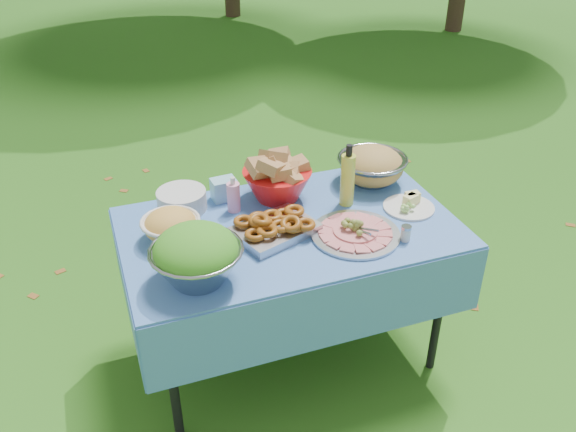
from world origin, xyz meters
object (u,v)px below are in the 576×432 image
Objects in this scene: picnic_table at (289,294)px; pasta_bowl_steel at (372,165)px; bread_bowl at (277,177)px; charcuterie_platter at (356,227)px; oil_bottle at (348,175)px; plate_stack at (182,200)px; salad_bowl at (196,256)px.

picnic_table is 4.30× the size of pasta_bowl_steel.
bread_bowl is 0.96× the size of pasta_bowl_steel.
oil_bottle reaches higher than charcuterie_platter.
pasta_bowl_steel is (0.93, -0.06, 0.04)m from plate_stack.
picnic_table is 0.72m from salad_bowl.
plate_stack is at bearing 84.82° from salad_bowl.
plate_stack is at bearing 143.35° from picnic_table.
picnic_table is 4.49× the size of bread_bowl.
salad_bowl is (-0.46, -0.24, 0.50)m from picnic_table.
pasta_bowl_steel is (0.98, 0.49, -0.03)m from salad_bowl.
oil_bottle is (0.73, -0.21, 0.10)m from plate_stack.
plate_stack is (-0.41, 0.31, 0.43)m from picnic_table.
salad_bowl is at bearing -152.24° from picnic_table.
salad_bowl is 1.10m from pasta_bowl_steel.
picnic_table is 0.67m from plate_stack.
pasta_bowl_steel is 1.13× the size of oil_bottle.
picnic_table is 0.55m from bread_bowl.
plate_stack is 0.75× the size of oil_bottle.
oil_bottle reaches higher than pasta_bowl_steel.
oil_bottle is at bearing 23.38° from salad_bowl.
charcuterie_platter is at bearing -35.89° from plate_stack.
bread_bowl is (0.03, 0.26, 0.49)m from picnic_table.
bread_bowl is at bearing 149.81° from oil_bottle.
pasta_bowl_steel is (0.52, 0.25, 0.47)m from picnic_table.
oil_bottle is (0.32, 0.09, 0.53)m from picnic_table.
salad_bowl is at bearing -173.63° from charcuterie_platter.
plate_stack is (0.05, 0.55, -0.07)m from salad_bowl.
salad_bowl reaches higher than plate_stack.
plate_stack is at bearing 163.61° from oil_bottle.
plate_stack reaches higher than picnic_table.
picnic_table is at bearing 145.47° from charcuterie_platter.
picnic_table is 0.75m from pasta_bowl_steel.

